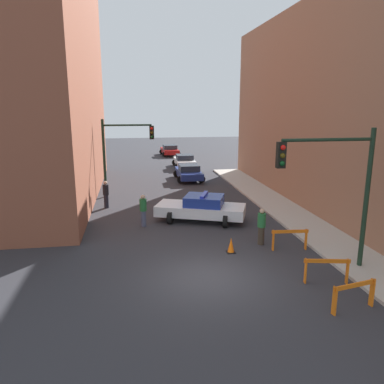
{
  "coord_description": "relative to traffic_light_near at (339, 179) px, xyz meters",
  "views": [
    {
      "loc": [
        -2.54,
        -12.26,
        6.09
      ],
      "look_at": [
        0.69,
        7.87,
        1.34
      ],
      "focal_mm": 35.0,
      "sensor_mm": 36.0,
      "label": 1
    }
  ],
  "objects": [
    {
      "name": "pedestrian_corner",
      "position": [
        -8.93,
        10.35,
        -2.67
      ],
      "size": [
        0.4,
        0.4,
        1.66
      ],
      "rotation": [
        0.0,
        0.0,
        1.45
      ],
      "color": "black",
      "rests_on": "ground_plane"
    },
    {
      "name": "police_car",
      "position": [
        -3.72,
        6.86,
        -2.81
      ],
      "size": [
        5.05,
        3.43,
        1.52
      ],
      "rotation": [
        0.0,
        0.0,
        1.2
      ],
      "color": "white",
      "rests_on": "ground_plane"
    },
    {
      "name": "barrier_corner",
      "position": [
        -0.73,
        2.18,
        -2.91
      ],
      "size": [
        1.6,
        0.28,
        0.9
      ],
      "rotation": [
        0.0,
        0.0,
        -0.08
      ],
      "color": "orange",
      "rests_on": "ground_plane"
    },
    {
      "name": "parked_car_far",
      "position": [
        -2.67,
        33.93,
        -2.86
      ],
      "size": [
        2.4,
        4.38,
        1.31
      ],
      "rotation": [
        0.0,
        0.0,
        0.04
      ],
      "color": "maroon",
      "rests_on": "ground_plane"
    },
    {
      "name": "barrier_mid",
      "position": [
        -0.82,
        -2.75,
        -2.91
      ],
      "size": [
        1.58,
        0.46,
        0.9
      ],
      "rotation": [
        0.0,
        0.0,
        0.2
      ],
      "color": "orange",
      "rests_on": "ground_plane"
    },
    {
      "name": "ground_plane",
      "position": [
        -4.73,
        0.14,
        -3.53
      ],
      "size": [
        120.0,
        120.0,
        0.0
      ],
      "primitive_type": "plane",
      "color": "#2D2D33"
    },
    {
      "name": "barrier_back",
      "position": [
        -0.74,
        -0.96,
        -2.91
      ],
      "size": [
        1.58,
        0.44,
        0.9
      ],
      "rotation": [
        0.0,
        0.0,
        -0.19
      ],
      "color": "orange",
      "rests_on": "ground_plane"
    },
    {
      "name": "sidewalk_right",
      "position": [
        1.47,
        0.14,
        -3.47
      ],
      "size": [
        2.4,
        44.0,
        0.12
      ],
      "color": "#B2ADA3",
      "rests_on": "ground_plane"
    },
    {
      "name": "traffic_light_far",
      "position": [
        -8.03,
        13.27,
        -0.13
      ],
      "size": [
        3.44,
        0.35,
        5.2
      ],
      "color": "black",
      "rests_on": "ground_plane"
    },
    {
      "name": "parked_car_mid",
      "position": [
        -2.15,
        24.52,
        -2.86
      ],
      "size": [
        2.33,
        4.34,
        1.31
      ],
      "rotation": [
        0.0,
        0.0,
        -0.02
      ],
      "color": "silver",
      "rests_on": "ground_plane"
    },
    {
      "name": "parked_car_near",
      "position": [
        -2.7,
        18.1,
        -2.86
      ],
      "size": [
        2.28,
        4.3,
        1.31
      ],
      "rotation": [
        0.0,
        0.0,
        0.0
      ],
      "color": "navy",
      "rests_on": "ground_plane"
    },
    {
      "name": "traffic_light_near",
      "position": [
        0.0,
        0.0,
        0.0
      ],
      "size": [
        3.64,
        0.35,
        5.2
      ],
      "color": "black",
      "rests_on": "sidewalk_right"
    },
    {
      "name": "pedestrian_crossing",
      "position": [
        -6.82,
        6.45,
        -2.67
      ],
      "size": [
        0.49,
        0.49,
        1.66
      ],
      "rotation": [
        0.0,
        0.0,
        3.65
      ],
      "color": "#474C66",
      "rests_on": "ground_plane"
    },
    {
      "name": "traffic_cone",
      "position": [
        -3.29,
        2.28,
        -3.21
      ],
      "size": [
        0.36,
        0.36,
        0.66
      ],
      "color": "black",
      "rests_on": "ground_plane"
    },
    {
      "name": "pedestrian_sidewalk",
      "position": [
        -1.72,
        3.0,
        -2.67
      ],
      "size": [
        0.38,
        0.38,
        1.66
      ],
      "rotation": [
        0.0,
        0.0,
        1.61
      ],
      "color": "#382D23",
      "rests_on": "ground_plane"
    }
  ]
}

